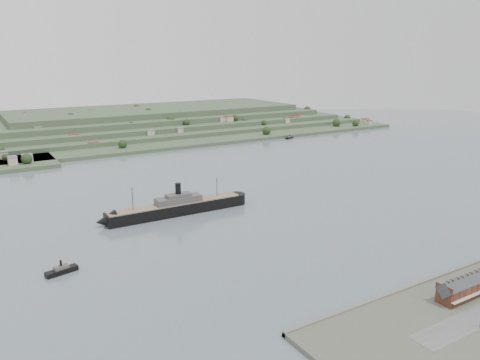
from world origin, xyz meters
TOP-DOWN VIEW (x-y plane):
  - ground at (0.00, 0.00)m, footprint 1400.00×1400.00m
  - far_peninsula at (27.91, 393.10)m, footprint 760.00×309.00m
  - steamship at (-87.61, 12.35)m, footprint 112.08×14.61m
  - tugboat at (-173.43, -43.76)m, footprint 16.91×7.73m
  - ferry_east at (176.74, 225.00)m, footprint 15.85×10.30m

SIDE VIEW (x-z plane):
  - ground at x=0.00m, z-range 0.00..0.00m
  - ferry_east at x=176.74m, z-range -1.50..4.30m
  - tugboat at x=-173.43m, z-range -1.88..5.48m
  - steamship at x=-87.61m, z-range -8.48..18.42m
  - far_peninsula at x=27.91m, z-range -3.12..26.88m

